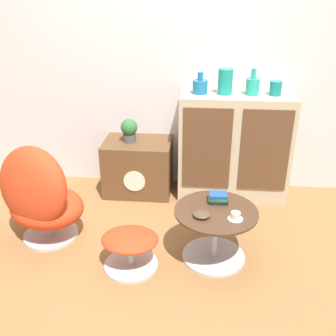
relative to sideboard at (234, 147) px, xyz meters
The scene contains 15 objects.
ground_plane 1.42m from the sideboard, 115.38° to the right, with size 12.00×12.00×0.00m, color olive.
wall_back 1.01m from the sideboard, 157.01° to the left, with size 6.40×0.06×2.60m.
sideboard is the anchor object (origin of this frame).
tv_console 0.95m from the sideboard, behind, with size 0.64×0.47×0.53m.
egg_chair 1.80m from the sideboard, 149.00° to the right, with size 0.77×0.74×0.85m.
ottoman 1.46m from the sideboard, 123.60° to the right, with size 0.41×0.40×0.28m.
coffee_table 1.08m from the sideboard, 99.95° to the right, with size 0.61×0.61×0.42m.
vase_leftmost 0.66m from the sideboard, behind, with size 0.13×0.13×0.19m.
vase_inner_left 0.62m from the sideboard, behind, with size 0.13×0.13×0.22m.
vase_inner_right 0.59m from the sideboard, ahead, with size 0.12×0.12×0.23m.
vase_rightmost 0.65m from the sideboard, ahead, with size 0.11×0.11×0.13m.
potted_plant 1.00m from the sideboard, behind, with size 0.16×0.16×0.22m.
teacup 1.14m from the sideboard, 92.55° to the right, with size 0.11×0.11×0.05m.
book_stack 0.92m from the sideboard, 100.32° to the right, with size 0.15×0.11×0.07m.
bowl 1.15m from the sideboard, 104.26° to the right, with size 0.13×0.13×0.04m.
Camera 1 is at (0.27, -2.28, 1.90)m, focal length 42.00 mm.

